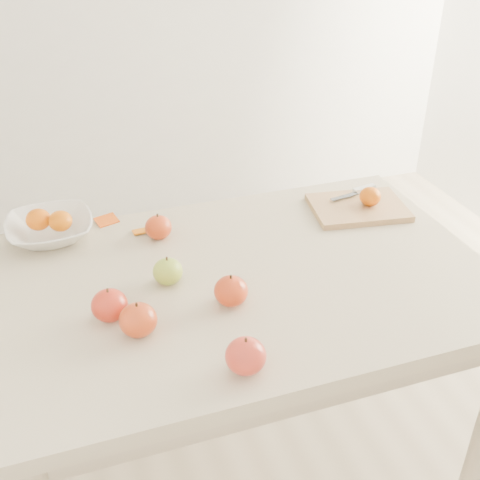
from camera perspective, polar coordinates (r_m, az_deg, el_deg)
name	(u,v)px	position (r m, az deg, el deg)	size (l,w,h in m)	color
ground	(245,473)	(2.00, 0.50, -21.26)	(3.50, 3.50, 0.00)	#C6B293
table	(246,306)	(1.54, 0.61, -6.31)	(1.20, 0.80, 0.75)	beige
cutting_board	(358,208)	(1.79, 11.12, 3.04)	(0.27, 0.20, 0.02)	tan
board_tangerine	(370,196)	(1.78, 12.24, 4.06)	(0.06, 0.06, 0.05)	#C85D07
fruit_bowl	(50,229)	(1.69, -17.57, 1.00)	(0.23, 0.23, 0.06)	white
bowl_tangerine_near	(38,219)	(1.68, -18.59, 1.86)	(0.07, 0.07, 0.06)	orange
bowl_tangerine_far	(60,221)	(1.66, -16.67, 1.75)	(0.06, 0.06, 0.05)	#DB6107
orange_peel_a	(107,222)	(1.74, -12.52, 1.72)	(0.06, 0.04, 0.00)	#D24E0E
orange_peel_b	(141,232)	(1.67, -9.35, 0.76)	(0.04, 0.04, 0.00)	#C5650D
paring_knife	(361,190)	(1.86, 11.40, 4.66)	(0.17, 0.06, 0.01)	silver
apple_green	(168,271)	(1.44, -6.87, -2.98)	(0.07, 0.07, 0.06)	#7B9E19
apple_red_c	(246,356)	(1.19, 0.55, -10.94)	(0.08, 0.08, 0.07)	maroon
apple_red_a	(158,227)	(1.62, -7.75, 1.20)	(0.07, 0.07, 0.07)	#9B070D
apple_red_d	(110,305)	(1.35, -12.26, -6.07)	(0.08, 0.08, 0.07)	#9C0308
apple_red_b	(138,320)	(1.30, -9.64, -7.48)	(0.08, 0.08, 0.07)	#A70C05
apple_red_e	(231,291)	(1.36, -0.86, -4.85)	(0.08, 0.08, 0.07)	maroon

